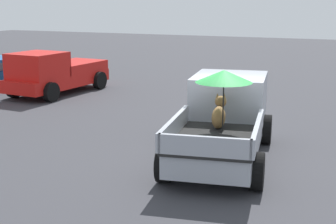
% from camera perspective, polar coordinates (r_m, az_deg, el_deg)
% --- Properties ---
extents(ground_plane, '(80.00, 80.00, 0.00)m').
position_cam_1_polar(ground_plane, '(12.40, 6.04, -5.47)').
color(ground_plane, '#38383D').
extents(pickup_truck_main, '(5.29, 2.91, 2.30)m').
position_cam_1_polar(pickup_truck_main, '(12.58, 6.45, -0.60)').
color(pickup_truck_main, black).
rests_on(pickup_truck_main, ground).
extents(pickup_truck_far, '(4.93, 2.46, 1.80)m').
position_cam_1_polar(pickup_truck_far, '(21.25, -12.75, 4.35)').
color(pickup_truck_far, black).
rests_on(pickup_truck_far, ground).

